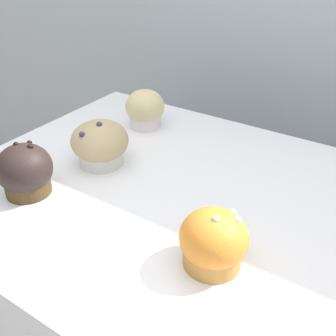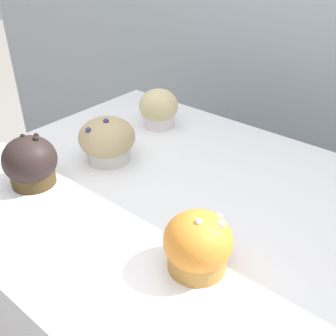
% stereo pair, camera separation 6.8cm
% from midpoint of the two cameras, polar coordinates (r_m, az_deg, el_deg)
% --- Properties ---
extents(wall_back, '(3.20, 0.10, 1.80)m').
position_cam_midpoint_polar(wall_back, '(1.16, 19.90, 10.55)').
color(wall_back, '#A8B2B7').
rests_on(wall_back, ground).
extents(muffin_front_center, '(0.09, 0.09, 0.09)m').
position_cam_midpoint_polar(muffin_front_center, '(0.54, 2.97, -10.74)').
color(muffin_front_center, '#C1853A').
rests_on(muffin_front_center, display_counter).
extents(muffin_back_left, '(0.09, 0.09, 0.09)m').
position_cam_midpoint_polar(muffin_back_left, '(0.91, -5.50, 8.41)').
color(muffin_back_left, white).
rests_on(muffin_back_left, display_counter).
extents(muffin_back_right, '(0.11, 0.11, 0.09)m').
position_cam_midpoint_polar(muffin_back_right, '(0.77, -12.45, 3.32)').
color(muffin_back_right, silver).
rests_on(muffin_back_right, display_counter).
extents(muffin_front_right, '(0.10, 0.10, 0.09)m').
position_cam_midpoint_polar(muffin_front_right, '(0.73, -22.60, -0.56)').
color(muffin_front_right, '#43321A').
rests_on(muffin_front_right, display_counter).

